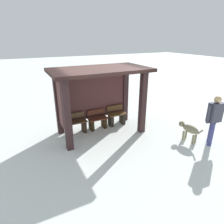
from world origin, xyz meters
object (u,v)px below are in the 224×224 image
(bench_right_inside, at_px, (116,117))
(dog, at_px, (189,129))
(bench_left_inside, at_px, (77,125))
(bench_center_inside, at_px, (98,121))
(person_walking, at_px, (214,117))
(bus_shelter, at_px, (96,87))

(bench_right_inside, xyz_separation_m, dog, (1.60, -2.29, 0.10))
(bench_left_inside, xyz_separation_m, bench_center_inside, (0.83, 0.00, -0.01))
(bench_left_inside, relative_size, bench_center_inside, 1.03)
(person_walking, bearing_deg, bus_shelter, 139.55)
(dog, bearing_deg, bench_center_inside, 136.75)
(bench_left_inside, relative_size, bench_right_inside, 0.97)
(bus_shelter, distance_m, bench_right_inside, 1.69)
(bus_shelter, height_order, person_walking, bus_shelter)
(person_walking, distance_m, dog, 0.88)
(bench_left_inside, height_order, dog, bench_left_inside)
(bench_right_inside, bearing_deg, bench_left_inside, 179.95)
(person_walking, bearing_deg, dog, 136.21)
(bench_left_inside, relative_size, dog, 0.84)
(bench_center_inside, height_order, bench_right_inside, bench_right_inside)
(bench_center_inside, distance_m, bench_right_inside, 0.84)
(bench_center_inside, xyz_separation_m, dog, (2.43, -2.29, 0.13))
(bench_center_inside, xyz_separation_m, bench_right_inside, (0.83, -0.00, 0.03))
(bench_center_inside, bearing_deg, person_walking, -43.34)
(bus_shelter, xyz_separation_m, bench_left_inside, (-0.75, 0.19, -1.42))
(bus_shelter, height_order, bench_right_inside, bus_shelter)
(bus_shelter, xyz_separation_m, dog, (2.52, -2.09, -1.30))
(bench_right_inside, relative_size, dog, 0.86)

